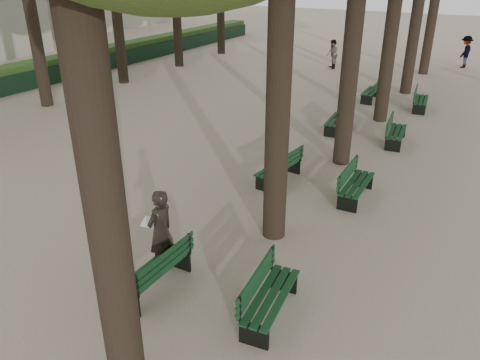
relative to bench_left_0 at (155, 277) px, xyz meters
The scene contains 14 objects.
ground 0.46m from the bench_left_0, behind, with size 120.00×120.00×0.00m, color tan.
bench_left_0 is the anchor object (origin of this frame).
bench_left_1 5.65m from the bench_left_0, 90.00° to the left, with size 0.79×1.86×0.92m.
bench_left_2 10.81m from the bench_left_0, 90.00° to the left, with size 0.72×1.84×0.92m.
bench_left_3 15.70m from the bench_left_0, 90.00° to the left, with size 0.63×1.82×0.92m.
bench_right_0 2.30m from the bench_left_0, ahead, with size 0.75×1.85×0.92m.
bench_right_1 6.09m from the bench_left_0, 68.14° to the left, with size 0.60×1.81×0.92m.
bench_right_2 10.71m from the bench_left_0, 77.78° to the left, with size 0.75×1.85×0.92m.
bench_right_3 15.42m from the bench_left_0, 81.55° to the left, with size 0.76×1.85×0.92m.
man_with_map 0.91m from the bench_left_0, 114.89° to the left, with size 0.65×0.76×1.81m.
pedestrian_a 22.08m from the bench_left_0, 100.24° to the left, with size 0.82×0.34×1.69m, color #262628.
pedestrian_b 26.08m from the bench_left_0, 83.58° to the left, with size 1.20×0.37×1.86m, color #262628.
fence 18.86m from the bench_left_0, 144.56° to the left, with size 0.08×42.00×0.90m, color black.
hedge 19.44m from the bench_left_0, 145.76° to the left, with size 1.20×42.00×1.20m, color #264819.
Camera 1 is at (5.36, -5.58, 5.76)m, focal length 35.00 mm.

